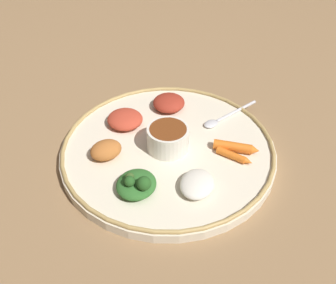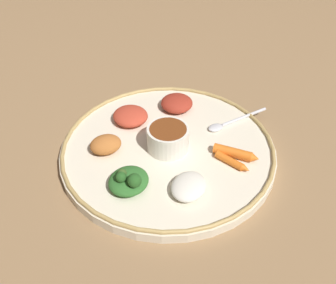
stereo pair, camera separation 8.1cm
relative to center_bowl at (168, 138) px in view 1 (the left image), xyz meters
The scene contains 12 objects.
ground_plane 0.05m from the center_bowl, ahead, with size 2.40×2.40×0.00m, color olive.
platter 0.04m from the center_bowl, ahead, with size 0.43×0.43×0.02m, color beige.
platter_rim 0.02m from the center_bowl, ahead, with size 0.43×0.43×0.01m, color tan.
center_bowl is the anchor object (origin of this frame).
spoon 0.15m from the center_bowl, 124.60° to the right, with size 0.10×0.13×0.01m.
greens_pile 0.13m from the center_bowl, 81.76° to the left, with size 0.08×0.08×0.05m.
carrot_near_spoon 0.13m from the center_bowl, behind, with size 0.08×0.03×0.01m.
carrot_outer 0.14m from the center_bowl, 166.68° to the right, with size 0.09×0.02×0.02m.
mound_berbere_red 0.12m from the center_bowl, 21.74° to the right, with size 0.07×0.08×0.03m, color #B73D28.
mound_rice_white 0.12m from the center_bowl, 132.54° to the left, with size 0.08×0.06×0.02m, color silver.
mound_chickpea 0.12m from the center_bowl, 29.68° to the left, with size 0.06×0.05×0.03m, color #B2662D.
mound_beet 0.14m from the center_bowl, 73.17° to the right, with size 0.07×0.07×0.03m, color maroon.
Camera 1 is at (-0.18, 0.58, 0.56)m, focal length 43.17 mm.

